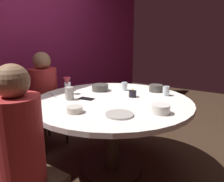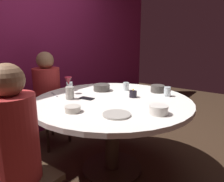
{
  "view_description": "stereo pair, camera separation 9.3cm",
  "coord_description": "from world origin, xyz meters",
  "px_view_note": "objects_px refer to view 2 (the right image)",
  "views": [
    {
      "loc": [
        -1.63,
        -1.07,
        1.31
      ],
      "look_at": [
        0.0,
        0.0,
        0.83
      ],
      "focal_mm": 34.43,
      "sensor_mm": 36.0,
      "label": 1
    },
    {
      "loc": [
        -1.58,
        -1.15,
        1.31
      ],
      "look_at": [
        0.0,
        0.0,
        0.83
      ],
      "focal_mm": 34.43,
      "sensor_mm": 36.0,
      "label": 2
    }
  ],
  "objects_px": {
    "bowl_serving_large": "(73,109)",
    "cup_by_left_diner": "(126,86)",
    "seated_diner_back": "(47,88)",
    "cup_near_candle": "(167,92)",
    "dinner_plate": "(117,115)",
    "candle_holder": "(133,94)",
    "bowl_salad_center": "(102,88)",
    "seated_diner_left": "(14,140)",
    "cup_by_right_diner": "(69,86)",
    "bowl_small_white": "(159,110)",
    "wine_glass": "(68,81)",
    "cell_phone": "(87,98)",
    "dining_table": "(112,113)",
    "bowl_sauce_side": "(158,89)",
    "cup_center_front": "(70,93)"
  },
  "relations": [
    {
      "from": "bowl_serving_large",
      "to": "cup_by_left_diner",
      "type": "xyz_separation_m",
      "value": [
        0.84,
        0.04,
        0.02
      ]
    },
    {
      "from": "seated_diner_back",
      "to": "cup_near_candle",
      "type": "relative_size",
      "value": 12.26
    },
    {
      "from": "dinner_plate",
      "to": "bowl_serving_large",
      "type": "distance_m",
      "value": 0.35
    },
    {
      "from": "candle_holder",
      "to": "bowl_salad_center",
      "type": "relative_size",
      "value": 0.47
    },
    {
      "from": "seated_diner_left",
      "to": "cup_by_right_diner",
      "type": "distance_m",
      "value": 1.15
    },
    {
      "from": "dinner_plate",
      "to": "bowl_serving_large",
      "type": "bearing_deg",
      "value": 112.91
    },
    {
      "from": "seated_diner_left",
      "to": "candle_holder",
      "type": "bearing_deg",
      "value": -6.15
    },
    {
      "from": "bowl_salad_center",
      "to": "candle_holder",
      "type": "bearing_deg",
      "value": -94.23
    },
    {
      "from": "bowl_salad_center",
      "to": "cup_near_candle",
      "type": "xyz_separation_m",
      "value": [
        0.2,
        -0.67,
        0.01
      ]
    },
    {
      "from": "dinner_plate",
      "to": "bowl_small_white",
      "type": "xyz_separation_m",
      "value": [
        0.21,
        -0.24,
        0.03
      ]
    },
    {
      "from": "wine_glass",
      "to": "cell_phone",
      "type": "distance_m",
      "value": 0.31
    },
    {
      "from": "dinner_plate",
      "to": "candle_holder",
      "type": "bearing_deg",
      "value": 17.49
    },
    {
      "from": "dining_table",
      "to": "bowl_salad_center",
      "type": "bearing_deg",
      "value": 54.57
    },
    {
      "from": "cell_phone",
      "to": "bowl_serving_large",
      "type": "bearing_deg",
      "value": 19.41
    },
    {
      "from": "seated_diner_left",
      "to": "seated_diner_back",
      "type": "distance_m",
      "value": 1.38
    },
    {
      "from": "cell_phone",
      "to": "cup_by_right_diner",
      "type": "bearing_deg",
      "value": -116.41
    },
    {
      "from": "dinner_plate",
      "to": "cup_by_left_diner",
      "type": "bearing_deg",
      "value": 27.49
    },
    {
      "from": "dining_table",
      "to": "bowl_sauce_side",
      "type": "bearing_deg",
      "value": -24.42
    },
    {
      "from": "bowl_small_white",
      "to": "cup_center_front",
      "type": "height_order",
      "value": "cup_center_front"
    },
    {
      "from": "seated_diner_left",
      "to": "dinner_plate",
      "type": "bearing_deg",
      "value": -23.79
    },
    {
      "from": "dining_table",
      "to": "wine_glass",
      "type": "bearing_deg",
      "value": 101.07
    },
    {
      "from": "wine_glass",
      "to": "dinner_plate",
      "type": "distance_m",
      "value": 0.82
    },
    {
      "from": "wine_glass",
      "to": "dinner_plate",
      "type": "relative_size",
      "value": 0.82
    },
    {
      "from": "bowl_serving_large",
      "to": "cup_center_front",
      "type": "xyz_separation_m",
      "value": [
        0.24,
        0.29,
        0.04
      ]
    },
    {
      "from": "cup_near_candle",
      "to": "cup_by_right_diner",
      "type": "relative_size",
      "value": 0.99
    },
    {
      "from": "dinner_plate",
      "to": "cup_by_right_diner",
      "type": "distance_m",
      "value": 0.93
    },
    {
      "from": "cup_by_left_diner",
      "to": "cup_by_right_diner",
      "type": "bearing_deg",
      "value": 126.1
    },
    {
      "from": "seated_diner_left",
      "to": "wine_glass",
      "type": "relative_size",
      "value": 6.72
    },
    {
      "from": "seated_diner_back",
      "to": "cup_by_right_diner",
      "type": "relative_size",
      "value": 12.18
    },
    {
      "from": "wine_glass",
      "to": "bowl_salad_center",
      "type": "relative_size",
      "value": 0.98
    },
    {
      "from": "wine_glass",
      "to": "cup_by_right_diner",
      "type": "xyz_separation_m",
      "value": [
        0.1,
        0.1,
        -0.08
      ]
    },
    {
      "from": "dinner_plate",
      "to": "bowl_salad_center",
      "type": "xyz_separation_m",
      "value": [
        0.54,
        0.58,
        0.03
      ]
    },
    {
      "from": "seated_diner_back",
      "to": "bowl_serving_large",
      "type": "relative_size",
      "value": 9.25
    },
    {
      "from": "wine_glass",
      "to": "cup_by_left_diner",
      "type": "height_order",
      "value": "wine_glass"
    },
    {
      "from": "candle_holder",
      "to": "cup_by_left_diner",
      "type": "bearing_deg",
      "value": 46.57
    },
    {
      "from": "dining_table",
      "to": "bowl_salad_center",
      "type": "relative_size",
      "value": 8.34
    },
    {
      "from": "candle_holder",
      "to": "bowl_salad_center",
      "type": "xyz_separation_m",
      "value": [
        0.03,
        0.42,
        0.0
      ]
    },
    {
      "from": "cup_by_right_diner",
      "to": "cup_near_candle",
      "type": "bearing_deg",
      "value": -67.28
    },
    {
      "from": "bowl_serving_large",
      "to": "candle_holder",
      "type": "bearing_deg",
      "value": -14.19
    },
    {
      "from": "cup_near_candle",
      "to": "cup_by_left_diner",
      "type": "bearing_deg",
      "value": 94.55
    },
    {
      "from": "candle_holder",
      "to": "cup_center_front",
      "type": "height_order",
      "value": "cup_center_front"
    },
    {
      "from": "bowl_sauce_side",
      "to": "cup_near_candle",
      "type": "height_order",
      "value": "cup_near_candle"
    },
    {
      "from": "candle_holder",
      "to": "bowl_serving_large",
      "type": "bearing_deg",
      "value": 165.81
    },
    {
      "from": "dinner_plate",
      "to": "bowl_serving_large",
      "type": "height_order",
      "value": "bowl_serving_large"
    },
    {
      "from": "cup_by_right_diner",
      "to": "seated_diner_back",
      "type": "bearing_deg",
      "value": 90.86
    },
    {
      "from": "cell_phone",
      "to": "bowl_salad_center",
      "type": "relative_size",
      "value": 0.78
    },
    {
      "from": "wine_glass",
      "to": "cup_by_left_diner",
      "type": "xyz_separation_m",
      "value": [
        0.47,
        -0.41,
        -0.08
      ]
    },
    {
      "from": "seated_diner_left",
      "to": "cup_center_front",
      "type": "relative_size",
      "value": 9.93
    },
    {
      "from": "cup_center_front",
      "to": "bowl_sauce_side",
      "type": "bearing_deg",
      "value": -36.98
    },
    {
      "from": "seated_diner_back",
      "to": "cell_phone",
      "type": "relative_size",
      "value": 8.27
    }
  ]
}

